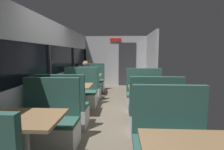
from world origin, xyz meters
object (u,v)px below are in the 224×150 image
at_px(bench_mid_window_facing_end, 64,111).
at_px(dining_table_rear_aisle, 149,92).
at_px(bench_near_window_facing_entry, 49,126).
at_px(bench_far_window_facing_entry, 92,83).
at_px(bench_rear_aisle_facing_end, 154,116).
at_px(bench_front_aisle_facing_entry, 171,149).
at_px(dining_table_mid_window, 73,89).
at_px(dining_table_near_window, 24,125).
at_px(dining_table_far_window, 89,77).
at_px(bench_rear_aisle_facing_entry, 144,98).
at_px(bench_mid_window_facing_entry, 80,95).
at_px(seated_passenger, 86,83).
at_px(bench_far_window_facing_end, 85,90).

bearing_deg(bench_mid_window_facing_end, dining_table_rear_aisle, 15.59).
relative_size(bench_near_window_facing_entry, bench_far_window_facing_entry, 1.00).
bearing_deg(bench_rear_aisle_facing_end, dining_table_rear_aisle, 90.00).
distance_m(bench_near_window_facing_entry, bench_rear_aisle_facing_end, 1.87).
distance_m(bench_far_window_facing_entry, bench_front_aisle_facing_entry, 5.19).
relative_size(dining_table_mid_window, dining_table_rear_aisle, 1.00).
bearing_deg(bench_mid_window_facing_end, dining_table_near_window, -90.00).
bearing_deg(dining_table_far_window, bench_rear_aisle_facing_entry, -42.46).
xyz_separation_m(bench_near_window_facing_entry, bench_rear_aisle_facing_end, (1.79, 0.54, 0.00)).
height_order(bench_mid_window_facing_entry, seated_passenger, seated_passenger).
height_order(dining_table_mid_window, bench_far_window_facing_end, bench_far_window_facing_end).
bearing_deg(bench_far_window_facing_end, bench_rear_aisle_facing_entry, -27.66).
height_order(bench_front_aisle_facing_entry, bench_rear_aisle_facing_end, same).
bearing_deg(bench_mid_window_facing_entry, dining_table_rear_aisle, -26.68).
xyz_separation_m(bench_mid_window_facing_end, bench_rear_aisle_facing_entry, (1.79, 1.20, 0.00)).
distance_m(dining_table_near_window, seated_passenger, 3.65).
distance_m(bench_mid_window_facing_end, bench_far_window_facing_entry, 3.54).
bearing_deg(bench_mid_window_facing_end, bench_rear_aisle_facing_end, -6.38).
bearing_deg(bench_far_window_facing_end, dining_table_rear_aisle, -42.46).
relative_size(bench_front_aisle_facing_entry, seated_passenger, 0.87).
height_order(bench_mid_window_facing_end, seated_passenger, seated_passenger).
height_order(bench_front_aisle_facing_entry, bench_rear_aisle_facing_entry, same).
relative_size(bench_far_window_facing_entry, seated_passenger, 0.87).
bearing_deg(seated_passenger, bench_mid_window_facing_end, -90.00).
bearing_deg(seated_passenger, bench_rear_aisle_facing_entry, -29.45).
height_order(dining_table_mid_window, bench_front_aisle_facing_entry, bench_front_aisle_facing_entry).
bearing_deg(dining_table_far_window, dining_table_near_window, -90.00).
relative_size(dining_table_far_window, bench_far_window_facing_entry, 0.82).
relative_size(bench_near_window_facing_entry, seated_passenger, 0.87).
bearing_deg(dining_table_mid_window, seated_passenger, 90.00).
xyz_separation_m(bench_mid_window_facing_end, bench_mid_window_facing_entry, (0.00, 1.40, 0.00)).
distance_m(dining_table_mid_window, bench_front_aisle_facing_entry, 2.73).
distance_m(dining_table_far_window, seated_passenger, 0.64).
bearing_deg(dining_table_near_window, bench_front_aisle_facing_entry, 3.18).
xyz_separation_m(bench_mid_window_facing_entry, seated_passenger, (0.00, 0.81, 0.21)).
height_order(bench_mid_window_facing_end, bench_rear_aisle_facing_end, same).
bearing_deg(bench_mid_window_facing_entry, bench_near_window_facing_entry, -90.00).
distance_m(dining_table_far_window, bench_front_aisle_facing_entry, 4.55).
bearing_deg(bench_mid_window_facing_end, dining_table_mid_window, 90.00).
relative_size(bench_far_window_facing_entry, dining_table_rear_aisle, 1.22).
relative_size(bench_mid_window_facing_end, bench_front_aisle_facing_entry, 1.00).
distance_m(dining_table_near_window, bench_rear_aisle_facing_end, 2.20).
relative_size(bench_near_window_facing_entry, dining_table_rear_aisle, 1.22).
distance_m(bench_near_window_facing_entry, seated_passenger, 2.96).
distance_m(bench_near_window_facing_entry, bench_mid_window_facing_entry, 2.14).
xyz_separation_m(bench_near_window_facing_entry, bench_far_window_facing_entry, (0.00, 4.27, 0.00)).
height_order(dining_table_far_window, bench_far_window_facing_end, bench_far_window_facing_end).
height_order(dining_table_far_window, bench_rear_aisle_facing_end, bench_rear_aisle_facing_end).
relative_size(bench_near_window_facing_entry, bench_front_aisle_facing_entry, 1.00).
relative_size(bench_far_window_facing_end, bench_rear_aisle_facing_entry, 1.00).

